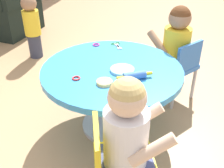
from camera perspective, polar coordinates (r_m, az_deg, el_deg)
The scene contains 14 objects.
ground_plane at distance 2.09m, azimuth 0.00°, elevation -8.63°, with size 10.00×10.00×0.00m, color tan.
craft_table at distance 1.87m, azimuth 0.00°, elevation 0.35°, with size 0.94×0.94×0.49m.
child_chair_left at distance 1.41m, azimuth 1.23°, elevation -16.15°, with size 0.42×0.42×0.54m.
seated_child_left at distance 1.26m, azimuth 3.18°, elevation -9.04°, with size 0.42×0.44×0.51m.
child_chair_right at distance 2.30m, azimuth 13.32°, elevation 3.59°, with size 0.39×0.39×0.54m.
seated_child_right at distance 2.23m, azimuth 13.24°, elevation 9.13°, with size 0.38×0.42×0.51m.
armchair_dark at distance 3.95m, azimuth -20.83°, elevation 14.26°, with size 0.80×0.81×0.85m.
toddler_standing at distance 3.08m, azimuth -16.23°, elevation 11.56°, with size 0.17×0.17×0.67m.
rolling_pin at distance 1.68m, azimuth 4.70°, elevation 1.75°, with size 0.18×0.17×0.05m.
craft_scissors at distance 2.16m, azimuth 0.94°, elevation 8.14°, with size 0.13×0.13×0.01m.
playdough_blob_0 at distance 1.78m, azimuth 2.19°, elevation 3.00°, with size 0.16×0.16×0.02m, color #8CCCF2.
playdough_blob_1 at distance 1.64m, azimuth -1.57°, elevation 0.36°, with size 0.10×0.10×0.02m, color #F2CC72.
cookie_cutter_0 at distance 1.71m, azimuth -7.43°, elevation 1.21°, with size 0.05×0.05×0.01m, color red.
cookie_cutter_1 at distance 2.16m, azimuth -3.31°, elevation 8.14°, with size 0.05×0.05×0.01m, color #D83FA5.
Camera 1 is at (-1.39, -0.79, 1.35)m, focal length 44.15 mm.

